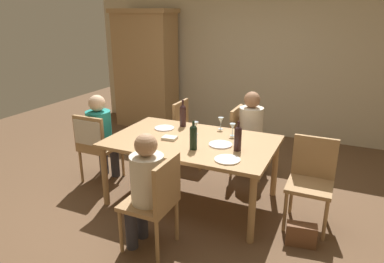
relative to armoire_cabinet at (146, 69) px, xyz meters
The scene contains 23 objects.
ground_plane 3.28m from the armoire_cabinet, 49.04° to the right, with size 10.00×10.00×0.00m, color brown.
rear_room_partition 2.09m from the armoire_cabinet, 12.54° to the left, with size 6.40×0.12×2.70m, color beige.
armoire_cabinet is the anchor object (origin of this frame).
dining_table 3.11m from the armoire_cabinet, 49.04° to the right, with size 1.85×1.16×0.76m.
chair_far_right 2.78m from the armoire_cabinet, 30.22° to the right, with size 0.44×0.44×0.92m.
chair_left_end 2.61m from the armoire_cabinet, 73.65° to the right, with size 0.44×0.46×0.92m.
chair_near 3.95m from the armoire_cabinet, 57.33° to the right, with size 0.44×0.44×0.92m.
chair_far_left 2.12m from the armoire_cabinet, 42.01° to the right, with size 0.44×0.44×0.92m.
chair_right_end 4.05m from the armoire_cabinet, 34.00° to the right, with size 0.44×0.44×0.92m.
person_woman_host 2.85m from the armoire_cabinet, 29.06° to the right, with size 0.36×0.32×1.15m.
person_man_bearded 2.45m from the armoire_cabinet, 72.65° to the right, with size 0.31×0.36×1.15m.
person_man_guest 3.88m from the armoire_cabinet, 58.75° to the right, with size 0.35×0.31×1.14m.
wine_bottle_tall_green 3.36m from the armoire_cabinet, 50.15° to the right, with size 0.08×0.08×0.31m.
wine_bottle_dark_red 3.55m from the armoire_cabinet, 43.15° to the right, with size 0.08×0.08×0.32m.
wine_bottle_short_olive 2.58m from the armoire_cabinet, 48.29° to the right, with size 0.08×0.08×0.34m.
wine_glass_near_left 3.13m from the armoire_cabinet, 40.03° to the right, with size 0.07×0.07×0.15m.
wine_glass_centre 2.91m from the armoire_cabinet, 47.09° to the right, with size 0.07×0.07×0.15m.
wine_glass_near_right 2.86m from the armoire_cabinet, 40.02° to the right, with size 0.07×0.07×0.15m.
dinner_plate_host 2.63m from the armoire_cabinet, 53.73° to the right, with size 0.24×0.24×0.01m, color white.
dinner_plate_guest_left 3.36m from the armoire_cabinet, 44.75° to the right, with size 0.26×0.26×0.01m, color white.
dinner_plate_guest_right 3.75m from the armoire_cabinet, 46.46° to the right, with size 0.25×0.25×0.01m, color white.
folded_napkin 3.02m from the armoire_cabinet, 53.57° to the right, with size 0.16×0.12×0.03m, color beige.
handbag 4.39m from the armoire_cabinet, 38.86° to the right, with size 0.28×0.12×0.22m, color brown.
Camera 1 is at (1.53, -3.36, 2.12)m, focal length 32.71 mm.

